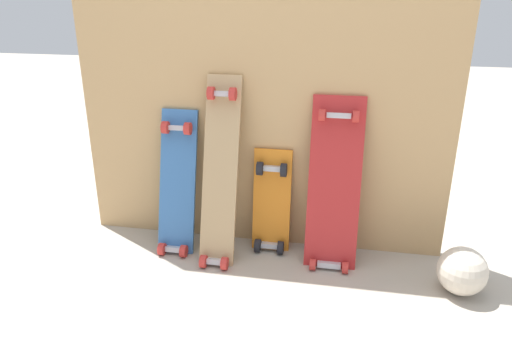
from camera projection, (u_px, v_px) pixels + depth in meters
ground_plane at (259, 244)px, 2.47m from camera, size 12.00×12.00×0.00m
plywood_wall_panel at (261, 103)px, 2.27m from camera, size 1.79×0.04×1.44m
skateboard_blue at (177, 189)px, 2.37m from camera, size 0.18×0.26×0.75m
skateboard_natural at (220, 179)px, 2.26m from camera, size 0.16×0.33×0.93m
skateboard_orange at (271, 207)px, 2.37m from camera, size 0.18×0.15×0.57m
skateboard_red at (334, 191)px, 2.22m from camera, size 0.24×0.26×0.85m
rubber_ball at (462, 271)px, 2.06m from camera, size 0.21×0.21×0.21m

